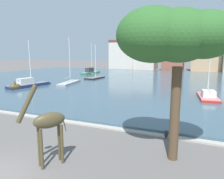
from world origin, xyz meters
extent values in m
cube|color=#3D5666|center=(0.00, 35.07, 0.15)|extent=(90.02, 53.86, 0.30)
cube|color=#ADA89E|center=(0.00, 7.89, 0.06)|extent=(90.02, 0.50, 0.12)
cylinder|color=#4C4228|center=(1.67, 1.54, 1.02)|extent=(0.15, 0.15, 2.04)
cylinder|color=#4C4228|center=(1.34, 1.74, 1.02)|extent=(0.15, 0.15, 2.04)
cylinder|color=#4C4228|center=(2.21, 2.41, 1.02)|extent=(0.15, 0.15, 2.04)
cylinder|color=#4C4228|center=(1.88, 2.61, 1.02)|extent=(0.15, 0.15, 2.04)
ellipsoid|color=#4C4228|center=(1.77, 2.07, 2.33)|extent=(1.34, 1.65, 0.78)
cylinder|color=#4C4228|center=(1.25, 1.24, 3.30)|extent=(0.75, 1.02, 1.74)
ellipsoid|color=#4C4228|center=(1.02, 0.87, 4.12)|extent=(0.48, 0.55, 0.26)
cone|color=#4C4228|center=(1.08, 0.83, 4.33)|extent=(0.06, 0.06, 0.15)
cone|color=#4C4228|center=(0.97, 0.90, 4.33)|extent=(0.06, 0.06, 0.15)
cylinder|color=#4C4228|center=(2.17, 2.71, 2.01)|extent=(0.15, 0.21, 0.83)
cube|color=black|center=(-12.30, 34.00, 0.28)|extent=(2.58, 5.26, 0.55)
ellipsoid|color=black|center=(-12.15, 36.44, 0.28)|extent=(2.15, 1.91, 0.53)
cube|color=slate|center=(-12.30, 34.00, 0.58)|extent=(2.53, 5.15, 0.06)
cylinder|color=silver|center=(-12.27, 34.39, 4.09)|extent=(0.12, 0.12, 7.07)
cylinder|color=silver|center=(-12.33, 33.49, 1.45)|extent=(0.19, 1.80, 0.08)
cube|color=#236B42|center=(-18.71, 43.94, 0.34)|extent=(2.07, 7.49, 0.67)
ellipsoid|color=#236B42|center=(-18.56, 47.46, 0.34)|extent=(1.69, 2.66, 0.64)
cube|color=gray|center=(-18.71, 43.94, 0.70)|extent=(2.03, 7.34, 0.06)
cube|color=#333338|center=(-18.73, 43.39, 1.31)|extent=(1.34, 2.65, 1.17)
cylinder|color=silver|center=(-18.68, 44.50, 4.64)|extent=(0.12, 0.12, 7.93)
cylinder|color=silver|center=(-18.74, 43.20, 1.57)|extent=(0.19, 2.60, 0.08)
cube|color=red|center=(9.59, 21.01, 0.28)|extent=(2.56, 5.59, 0.55)
ellipsoid|color=red|center=(9.32, 23.57, 0.28)|extent=(1.99, 2.07, 0.53)
cube|color=#C7716E|center=(9.59, 21.01, 0.58)|extent=(2.51, 5.48, 0.06)
cube|color=silver|center=(9.64, 20.61, 0.97)|extent=(1.59, 2.03, 0.71)
cylinder|color=silver|center=(9.55, 21.42, 3.44)|extent=(0.12, 0.12, 5.77)
cylinder|color=silver|center=(9.65, 20.47, 1.45)|extent=(0.28, 1.89, 0.08)
cube|color=navy|center=(-16.87, 19.58, 0.37)|extent=(2.66, 7.20, 0.74)
ellipsoid|color=navy|center=(-16.40, 22.89, 0.37)|extent=(1.86, 2.65, 0.70)
cube|color=slate|center=(-16.87, 19.58, 0.77)|extent=(2.61, 7.06, 0.06)
cube|color=silver|center=(-16.94, 19.06, 1.28)|extent=(1.52, 2.60, 0.96)
cylinder|color=silver|center=(-16.79, 20.10, 4.23)|extent=(0.12, 0.12, 6.98)
cylinder|color=silver|center=(-16.96, 18.88, 1.64)|extent=(0.42, 2.45, 0.08)
cube|color=#939399|center=(-12.77, 25.03, 0.29)|extent=(2.91, 7.02, 0.58)
ellipsoid|color=#939399|center=(-13.38, 28.21, 0.29)|extent=(1.92, 2.63, 0.55)
cube|color=#B1B1B5|center=(-12.77, 25.03, 0.61)|extent=(2.85, 6.88, 0.06)
cylinder|color=silver|center=(-12.86, 25.53, 4.53)|extent=(0.12, 0.12, 7.92)
cylinder|color=silver|center=(-12.64, 24.35, 1.48)|extent=(0.53, 2.36, 0.08)
cylinder|color=brown|center=(7.36, 5.03, 2.45)|extent=(0.50, 0.50, 4.91)
ellipsoid|color=#2D6028|center=(7.36, 5.03, 6.39)|extent=(3.45, 3.45, 2.58)
ellipsoid|color=#2D6028|center=(8.47, 5.11, 6.40)|extent=(2.98, 2.98, 2.24)
ellipsoid|color=#2D6028|center=(6.12, 4.85, 6.45)|extent=(3.67, 3.67, 2.75)
cylinder|color=#232326|center=(6.64, 7.74, 0.25)|extent=(0.24, 0.24, 0.50)
cube|color=beige|center=(-16.84, 65.63, 4.79)|extent=(8.92, 6.89, 9.59)
cube|color=brown|center=(-16.84, 65.63, 9.99)|extent=(9.10, 7.03, 0.80)
cube|color=beige|center=(-9.19, 66.98, 4.41)|extent=(7.60, 7.90, 8.81)
cube|color=brown|center=(-9.19, 66.98, 9.21)|extent=(7.75, 8.06, 0.80)
cube|color=#8E5142|center=(0.39, 66.56, 4.30)|extent=(6.75, 7.41, 8.59)
cube|color=#42424C|center=(0.39, 66.56, 8.99)|extent=(6.89, 7.56, 0.80)
cube|color=tan|center=(10.44, 67.86, 4.39)|extent=(8.72, 5.30, 8.77)
cube|color=#51281E|center=(10.44, 67.86, 9.17)|extent=(8.89, 5.41, 0.80)
camera|label=1|loc=(8.32, -5.67, 5.52)|focal=33.09mm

